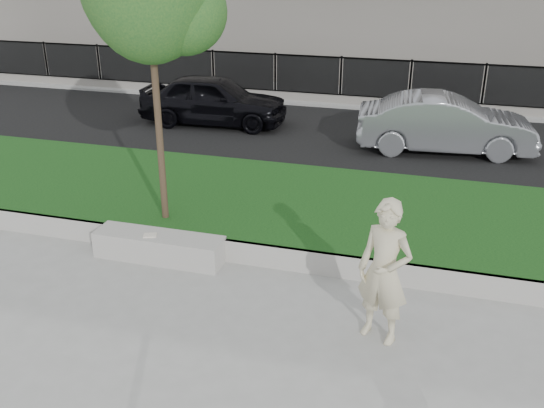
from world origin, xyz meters
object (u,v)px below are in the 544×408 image
(stone_bench, at_px, (159,247))
(car_silver, at_px, (445,124))
(car_dark, at_px, (214,100))
(man, at_px, (384,272))
(book, at_px, (150,235))

(stone_bench, xyz_separation_m, car_silver, (4.43, 7.17, 0.53))
(car_dark, bearing_deg, man, -149.69)
(stone_bench, bearing_deg, car_silver, 58.31)
(book, distance_m, car_dark, 8.24)
(stone_bench, height_order, car_dark, car_dark)
(book, distance_m, car_silver, 8.56)
(stone_bench, bearing_deg, book, -145.30)
(stone_bench, relative_size, car_silver, 0.51)
(book, height_order, car_dark, car_dark)
(car_dark, xyz_separation_m, car_silver, (6.50, -0.74, -0.01))
(stone_bench, distance_m, car_dark, 8.20)
(man, height_order, book, man)
(man, relative_size, car_dark, 0.47)
(car_dark, height_order, car_silver, car_dark)
(stone_bench, xyz_separation_m, car_dark, (-2.07, 7.92, 0.53))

